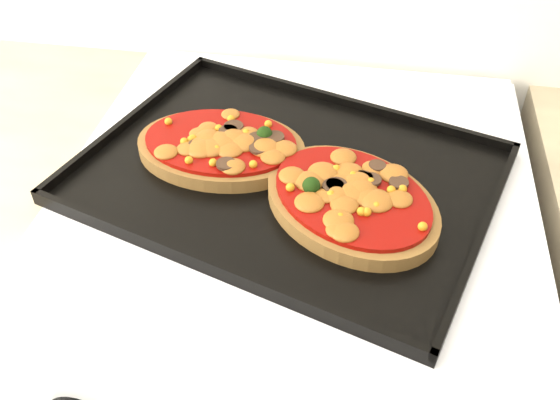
% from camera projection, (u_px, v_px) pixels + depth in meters
% --- Properties ---
extents(stove, '(0.60, 0.60, 0.91)m').
position_uv_depth(stove, '(292.00, 378.00, 1.09)').
color(stove, white).
rests_on(stove, floor).
extents(baking_tray, '(0.58, 0.50, 0.02)m').
position_uv_depth(baking_tray, '(287.00, 173.00, 0.78)').
color(baking_tray, black).
rests_on(baking_tray, stove).
extents(pizza_left, '(0.22, 0.16, 0.03)m').
position_uv_depth(pizza_left, '(221.00, 145.00, 0.80)').
color(pizza_left, brown).
rests_on(pizza_left, baking_tray).
extents(pizza_right, '(0.28, 0.27, 0.03)m').
position_uv_depth(pizza_right, '(351.00, 199.00, 0.72)').
color(pizza_right, brown).
rests_on(pizza_right, baking_tray).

